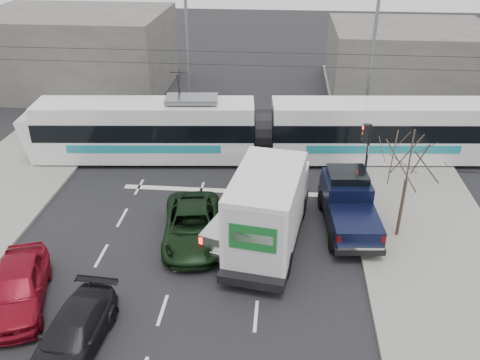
# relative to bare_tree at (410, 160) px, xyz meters

# --- Properties ---
(ground) EXTENTS (120.00, 120.00, 0.00)m
(ground) POSITION_rel_bare_tree_xyz_m (-7.60, -2.50, -3.79)
(ground) COLOR black
(ground) RESTS_ON ground
(sidewalk_right) EXTENTS (6.00, 60.00, 0.15)m
(sidewalk_right) POSITION_rel_bare_tree_xyz_m (1.40, -2.50, -3.72)
(sidewalk_right) COLOR gray
(sidewalk_right) RESTS_ON ground
(rails) EXTENTS (60.00, 1.60, 0.03)m
(rails) POSITION_rel_bare_tree_xyz_m (-7.60, 7.50, -3.78)
(rails) COLOR #33302D
(rails) RESTS_ON ground
(building_left) EXTENTS (14.00, 10.00, 6.00)m
(building_left) POSITION_rel_bare_tree_xyz_m (-21.60, 19.50, -0.79)
(building_left) COLOR slate
(building_left) RESTS_ON ground
(building_right) EXTENTS (12.00, 10.00, 5.00)m
(building_right) POSITION_rel_bare_tree_xyz_m (4.40, 21.50, -1.29)
(building_right) COLOR slate
(building_right) RESTS_ON ground
(bare_tree) EXTENTS (2.40, 2.40, 5.00)m
(bare_tree) POSITION_rel_bare_tree_xyz_m (0.00, 0.00, 0.00)
(bare_tree) COLOR #47382B
(bare_tree) RESTS_ON ground
(traffic_signal) EXTENTS (0.44, 0.44, 3.60)m
(traffic_signal) POSITION_rel_bare_tree_xyz_m (-1.13, 4.00, -1.05)
(traffic_signal) COLOR black
(traffic_signal) RESTS_ON ground
(street_lamp_near) EXTENTS (2.38, 0.25, 9.00)m
(street_lamp_near) POSITION_rel_bare_tree_xyz_m (-0.29, 11.50, 1.32)
(street_lamp_near) COLOR slate
(street_lamp_near) RESTS_ON ground
(street_lamp_far) EXTENTS (2.38, 0.25, 9.00)m
(street_lamp_far) POSITION_rel_bare_tree_xyz_m (-11.79, 13.50, 1.32)
(street_lamp_far) COLOR slate
(street_lamp_far) RESTS_ON ground
(catenary) EXTENTS (60.00, 0.20, 7.00)m
(catenary) POSITION_rel_bare_tree_xyz_m (-7.60, 7.50, 0.09)
(catenary) COLOR black
(catenary) RESTS_ON ground
(tram) EXTENTS (25.46, 4.73, 5.17)m
(tram) POSITION_rel_bare_tree_xyz_m (-6.38, 7.38, -1.96)
(tram) COLOR silver
(tram) RESTS_ON ground
(silver_pickup) EXTENTS (3.94, 6.54, 2.25)m
(silver_pickup) POSITION_rel_bare_tree_xyz_m (-6.41, 0.17, -2.67)
(silver_pickup) COLOR black
(silver_pickup) RESTS_ON ground
(box_truck) EXTENTS (3.63, 7.67, 3.69)m
(box_truck) POSITION_rel_bare_tree_xyz_m (-5.66, -0.98, -1.97)
(box_truck) COLOR black
(box_truck) RESTS_ON ground
(navy_pickup) EXTENTS (2.54, 5.72, 2.35)m
(navy_pickup) POSITION_rel_bare_tree_xyz_m (-2.13, 0.91, -2.63)
(navy_pickup) COLOR black
(navy_pickup) RESTS_ON ground
(green_car) EXTENTS (3.18, 5.58, 1.47)m
(green_car) POSITION_rel_bare_tree_xyz_m (-8.96, -0.98, -3.06)
(green_car) COLOR black
(green_car) RESTS_ON ground
(red_car) EXTENTS (3.25, 5.07, 1.61)m
(red_car) POSITION_rel_bare_tree_xyz_m (-14.54, -5.64, -2.99)
(red_car) COLOR maroon
(red_car) RESTS_ON ground
(dark_car) EXTENTS (2.12, 4.61, 1.31)m
(dark_car) POSITION_rel_bare_tree_xyz_m (-11.75, -7.58, -3.14)
(dark_car) COLOR black
(dark_car) RESTS_ON ground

